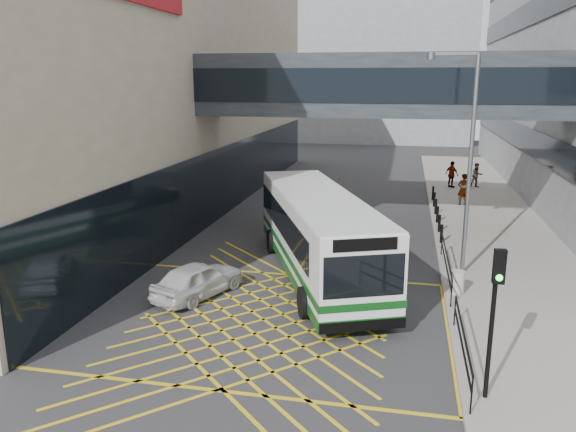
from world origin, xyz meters
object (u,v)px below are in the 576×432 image
Objects in this scene: street_lamp at (466,152)px; pedestrian_a at (463,189)px; bus at (317,232)px; car_silver at (325,200)px; car_white at (198,279)px; car_dark at (326,222)px; pedestrian_b at (477,175)px; litter_bin at (458,282)px; pedestrian_c at (452,174)px; traffic_light at (495,303)px.

street_lamp is 4.40× the size of pedestrian_a.
bus is 2.82× the size of car_silver.
car_dark is at bearing -88.79° from car_white.
bus is 6.00m from car_dark.
car_silver is 13.31m from pedestrian_b.
car_silver reaches higher than litter_bin.
pedestrian_b reaches higher than litter_bin.
bus reaches higher than car_dark.
car_white is at bearing 109.83° from pedestrian_c.
bus is 2.93× the size of car_white.
pedestrian_b is (1.51, 6.24, -0.10)m from pedestrian_a.
car_dark is 17.04m from pedestrian_b.
car_silver is 21.01m from traffic_light.
litter_bin is at bearing 96.29° from car_silver.
pedestrian_a reaches higher than pedestrian_b.
pedestrian_a is 5.79m from pedestrian_c.
pedestrian_c reaches higher than pedestrian_b.
car_silver is (-1.27, 11.33, -1.14)m from bus.
bus reaches higher than pedestrian_a.
pedestrian_c is (1.25, 21.30, 0.52)m from litter_bin.
traffic_light is (9.46, -5.31, 2.02)m from car_white.
bus reaches higher than pedestrian_c.
bus is 5.16m from car_white.
street_lamp reaches higher than pedestrian_b.
pedestrian_a is at bearing -107.12° from car_dark.
bus is at bearing 166.29° from litter_bin.
bus is at bearing -130.19° from pedestrian_b.
car_dark is at bearing 108.73° from traffic_light.
car_dark is at bearing 107.62° from pedestrian_c.
pedestrian_a is 1.12× the size of pedestrian_b.
car_dark is 1.11× the size of car_silver.
car_white is (-3.92, -3.15, -1.15)m from bus.
pedestrian_a is at bearing 137.05° from pedestrian_c.
car_dark is 1.24× the size of traffic_light.
bus is 15.80m from pedestrian_a.
car_silver is at bearing 105.05° from traffic_light.
pedestrian_a is at bearing 82.54° from traffic_light.
car_white is 2.13× the size of pedestrian_a.
pedestrian_c is at bearing -92.27° from car_dark.
traffic_light is at bearing 172.91° from car_white.
bus is 21.07m from pedestrian_c.
pedestrian_a is (10.85, 17.34, 0.48)m from car_white.
pedestrian_c is at bearing 49.53° from bus.
car_dark is at bearing 72.41° from bus.
traffic_light reaches higher than litter_bin.
traffic_light is 28.50m from pedestrian_c.
car_white is 0.48× the size of street_lamp.
pedestrian_a is at bearing 41.95° from bus.
street_lamp reaches higher than traffic_light.
pedestrian_a reaches higher than car_white.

